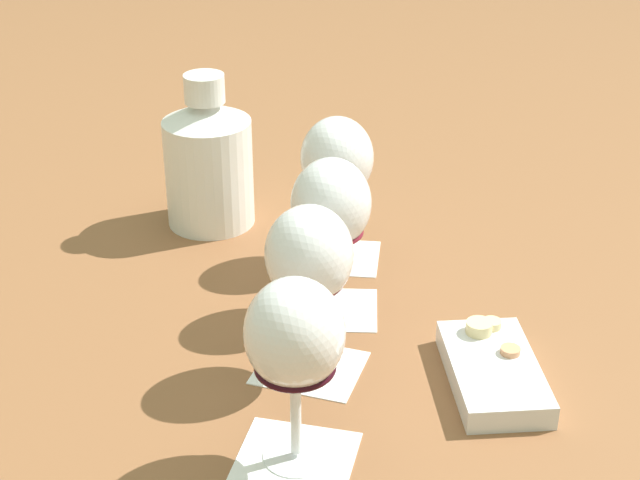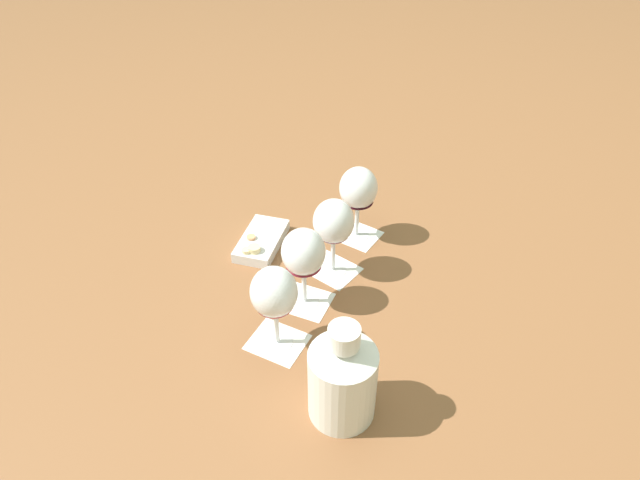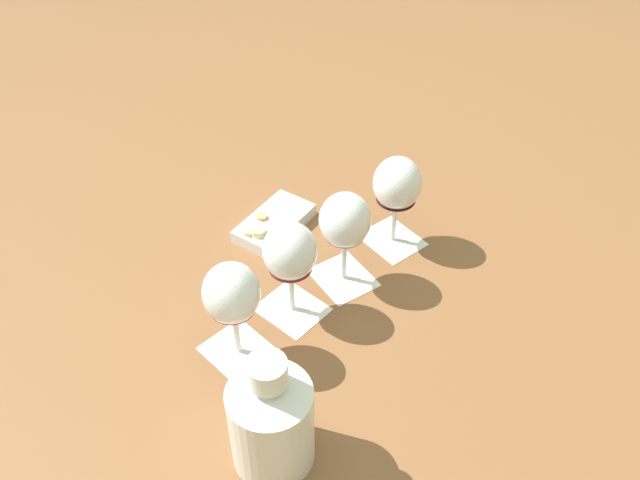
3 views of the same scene
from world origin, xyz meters
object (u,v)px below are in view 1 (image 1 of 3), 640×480
(wine_glass_1, at_px, (331,209))
(wine_glass_2, at_px, (309,262))
(ceramic_vase, at_px, (209,160))
(wine_glass_3, at_px, (295,340))
(snack_dish, at_px, (493,370))
(wine_glass_0, at_px, (337,164))

(wine_glass_1, bearing_deg, wine_glass_2, 44.39)
(ceramic_vase, bearing_deg, wine_glass_3, 70.11)
(wine_glass_1, relative_size, ceramic_vase, 0.90)
(ceramic_vase, bearing_deg, snack_dish, 97.21)
(wine_glass_0, relative_size, wine_glass_3, 1.00)
(wine_glass_1, xyz_separation_m, wine_glass_2, (0.08, 0.08, -0.00))
(wine_glass_0, distance_m, snack_dish, 0.32)
(wine_glass_0, xyz_separation_m, wine_glass_1, (0.08, 0.10, 0.00))
(ceramic_vase, bearing_deg, wine_glass_1, 90.69)
(wine_glass_1, relative_size, snack_dish, 1.02)
(wine_glass_1, xyz_separation_m, wine_glass_3, (0.17, 0.19, 0.00))
(wine_glass_1, bearing_deg, wine_glass_0, -128.27)
(snack_dish, bearing_deg, wine_glass_2, -41.43)
(wine_glass_3, xyz_separation_m, ceramic_vase, (-0.17, -0.46, -0.04))
(ceramic_vase, xyz_separation_m, snack_dish, (-0.06, 0.48, -0.07))
(wine_glass_0, bearing_deg, wine_glass_1, 51.73)
(wine_glass_0, height_order, snack_dish, wine_glass_0)
(wine_glass_0, height_order, wine_glass_3, same)
(wine_glass_1, height_order, ceramic_vase, ceramic_vase)
(wine_glass_2, xyz_separation_m, ceramic_vase, (-0.08, -0.35, -0.04))
(wine_glass_3, bearing_deg, wine_glass_0, -130.79)
(snack_dish, bearing_deg, wine_glass_3, -3.96)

